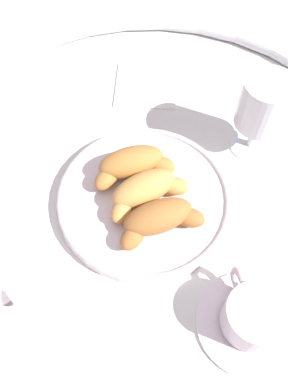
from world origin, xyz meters
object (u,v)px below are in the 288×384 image
(croissant_small, at_px, (145,190))
(coffee_cup_far, at_px, (251,318))
(pastry_plate, at_px, (144,199))
(juice_glass_left, at_px, (263,108))
(croissant_large, at_px, (132,164))
(folded_napkin, at_px, (146,85))
(croissant_extra, at_px, (159,219))

(croissant_small, height_order, coffee_cup_far, croissant_small)
(pastry_plate, height_order, juice_glass_left, juice_glass_left)
(croissant_small, bearing_deg, croissant_large, -85.24)
(coffee_cup_far, height_order, folded_napkin, coffee_cup_far)
(croissant_small, height_order, juice_glass_left, juice_glass_left)
(croissant_extra, bearing_deg, croissant_small, -86.40)
(pastry_plate, bearing_deg, croissant_small, 99.06)
(croissant_extra, xyz_separation_m, coffee_cup_far, (-0.07, 0.16, -0.01))
(croissant_extra, bearing_deg, pastry_plate, -86.07)
(croissant_extra, height_order, coffee_cup_far, croissant_extra)
(croissant_extra, relative_size, coffee_cup_far, 1.01)
(juice_glass_left, bearing_deg, folded_napkin, -56.80)
(croissant_extra, relative_size, juice_glass_left, 0.98)
(pastry_plate, xyz_separation_m, croissant_large, (0.00, -0.05, 0.03))
(croissant_large, bearing_deg, folded_napkin, -115.01)
(pastry_plate, distance_m, coffee_cup_far, 0.23)
(coffee_cup_far, bearing_deg, croissant_extra, -67.70)
(coffee_cup_far, bearing_deg, croissant_small, -71.84)
(croissant_small, height_order, folded_napkin, croissant_small)
(croissant_extra, distance_m, coffee_cup_far, 0.17)
(croissant_small, bearing_deg, juice_glass_left, -166.17)
(pastry_plate, relative_size, folded_napkin, 2.38)
(juice_glass_left, bearing_deg, coffee_cup_far, 63.23)
(pastry_plate, distance_m, folded_napkin, 0.24)
(croissant_small, xyz_separation_m, juice_glass_left, (-0.20, -0.05, 0.05))
(croissant_small, distance_m, croissant_extra, 0.05)
(croissant_large, relative_size, croissant_small, 1.01)
(croissant_extra, height_order, juice_glass_left, juice_glass_left)
(croissant_large, distance_m, folded_napkin, 0.20)
(croissant_large, relative_size, folded_napkin, 1.25)
(croissant_large, xyz_separation_m, juice_glass_left, (-0.20, 0.00, 0.05))
(pastry_plate, distance_m, juice_glass_left, 0.22)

